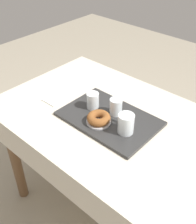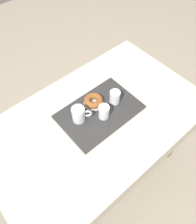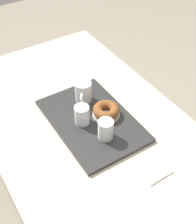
{
  "view_description": "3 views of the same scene",
  "coord_description": "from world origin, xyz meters",
  "px_view_note": "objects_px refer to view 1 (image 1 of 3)",
  "views": [
    {
      "loc": [
        -0.64,
        0.86,
        1.63
      ],
      "look_at": [
        0.07,
        0.07,
        0.84
      ],
      "focal_mm": 44.23,
      "sensor_mm": 36.0,
      "label": 1
    },
    {
      "loc": [
        -0.47,
        -0.56,
        1.87
      ],
      "look_at": [
        0.01,
        0.0,
        0.83
      ],
      "focal_mm": 35.94,
      "sensor_mm": 36.0,
      "label": 2
    },
    {
      "loc": [
        0.86,
        -0.46,
        1.73
      ],
      "look_at": [
        0.04,
        0.06,
        0.82
      ],
      "focal_mm": 49.77,
      "sensor_mm": 36.0,
      "label": 3
    }
  ],
  "objects_px": {
    "paper_napkin": "(55,99)",
    "dining_table": "(118,140)",
    "water_glass_far": "(93,101)",
    "water_glass_near": "(116,107)",
    "serving_tray": "(109,118)",
    "sugar_donut_left": "(99,118)",
    "donut_plate_left": "(99,122)",
    "tea_mug_left": "(126,124)"
  },
  "relations": [
    {
      "from": "water_glass_far",
      "to": "paper_napkin",
      "type": "relative_size",
      "value": 0.77
    },
    {
      "from": "serving_tray",
      "to": "sugar_donut_left",
      "type": "xyz_separation_m",
      "value": [
        0.01,
        0.07,
        0.03
      ]
    },
    {
      "from": "water_glass_near",
      "to": "sugar_donut_left",
      "type": "distance_m",
      "value": 0.11
    },
    {
      "from": "dining_table",
      "to": "water_glass_near",
      "type": "height_order",
      "value": "water_glass_near"
    },
    {
      "from": "serving_tray",
      "to": "water_glass_near",
      "type": "xyz_separation_m",
      "value": [
        -0.01,
        -0.04,
        0.05
      ]
    },
    {
      "from": "serving_tray",
      "to": "water_glass_far",
      "type": "distance_m",
      "value": 0.13
    },
    {
      "from": "water_glass_far",
      "to": "donut_plate_left",
      "type": "relative_size",
      "value": 0.71
    },
    {
      "from": "dining_table",
      "to": "paper_napkin",
      "type": "relative_size",
      "value": 11.91
    },
    {
      "from": "donut_plate_left",
      "to": "paper_napkin",
      "type": "height_order",
      "value": "donut_plate_left"
    },
    {
      "from": "dining_table",
      "to": "water_glass_near",
      "type": "bearing_deg",
      "value": -27.09
    },
    {
      "from": "donut_plate_left",
      "to": "paper_napkin",
      "type": "distance_m",
      "value": 0.33
    },
    {
      "from": "dining_table",
      "to": "serving_tray",
      "type": "relative_size",
      "value": 2.78
    },
    {
      "from": "dining_table",
      "to": "tea_mug_left",
      "type": "relative_size",
      "value": 12.79
    },
    {
      "from": "serving_tray",
      "to": "water_glass_far",
      "type": "bearing_deg",
      "value": -3.02
    },
    {
      "from": "sugar_donut_left",
      "to": "paper_napkin",
      "type": "xyz_separation_m",
      "value": [
        0.33,
        -0.0,
        -0.04
      ]
    },
    {
      "from": "serving_tray",
      "to": "water_glass_near",
      "type": "relative_size",
      "value": 5.55
    },
    {
      "from": "serving_tray",
      "to": "water_glass_far",
      "type": "relative_size",
      "value": 5.55
    },
    {
      "from": "dining_table",
      "to": "sugar_donut_left",
      "type": "distance_m",
      "value": 0.2
    },
    {
      "from": "tea_mug_left",
      "to": "paper_napkin",
      "type": "relative_size",
      "value": 0.93
    },
    {
      "from": "water_glass_far",
      "to": "donut_plate_left",
      "type": "xyz_separation_m",
      "value": [
        -0.11,
        0.07,
        -0.03
      ]
    },
    {
      "from": "dining_table",
      "to": "paper_napkin",
      "type": "xyz_separation_m",
      "value": [
        0.38,
        0.09,
        0.13
      ]
    },
    {
      "from": "water_glass_far",
      "to": "paper_napkin",
      "type": "distance_m",
      "value": 0.24
    },
    {
      "from": "water_glass_far",
      "to": "water_glass_near",
      "type": "bearing_deg",
      "value": -162.63
    },
    {
      "from": "serving_tray",
      "to": "paper_napkin",
      "type": "height_order",
      "value": "serving_tray"
    },
    {
      "from": "tea_mug_left",
      "to": "sugar_donut_left",
      "type": "xyz_separation_m",
      "value": [
        0.14,
        0.03,
        -0.02
      ]
    },
    {
      "from": "serving_tray",
      "to": "tea_mug_left",
      "type": "distance_m",
      "value": 0.14
    },
    {
      "from": "sugar_donut_left",
      "to": "serving_tray",
      "type": "bearing_deg",
      "value": -99.21
    },
    {
      "from": "water_glass_far",
      "to": "paper_napkin",
      "type": "xyz_separation_m",
      "value": [
        0.22,
        0.07,
        -0.05
      ]
    },
    {
      "from": "tea_mug_left",
      "to": "paper_napkin",
      "type": "height_order",
      "value": "tea_mug_left"
    },
    {
      "from": "serving_tray",
      "to": "dining_table",
      "type": "bearing_deg",
      "value": -151.85
    },
    {
      "from": "water_glass_far",
      "to": "paper_napkin",
      "type": "bearing_deg",
      "value": 17.09
    },
    {
      "from": "serving_tray",
      "to": "water_glass_near",
      "type": "height_order",
      "value": "water_glass_near"
    },
    {
      "from": "serving_tray",
      "to": "tea_mug_left",
      "type": "bearing_deg",
      "value": 165.32
    },
    {
      "from": "sugar_donut_left",
      "to": "dining_table",
      "type": "bearing_deg",
      "value": -121.63
    },
    {
      "from": "dining_table",
      "to": "donut_plate_left",
      "type": "height_order",
      "value": "donut_plate_left"
    },
    {
      "from": "tea_mug_left",
      "to": "water_glass_far",
      "type": "xyz_separation_m",
      "value": [
        0.24,
        -0.04,
        -0.01
      ]
    },
    {
      "from": "paper_napkin",
      "to": "dining_table",
      "type": "bearing_deg",
      "value": -167.35
    },
    {
      "from": "donut_plate_left",
      "to": "dining_table",
      "type": "bearing_deg",
      "value": -121.63
    },
    {
      "from": "tea_mug_left",
      "to": "water_glass_near",
      "type": "bearing_deg",
      "value": -32.58
    },
    {
      "from": "dining_table",
      "to": "paper_napkin",
      "type": "distance_m",
      "value": 0.41
    },
    {
      "from": "serving_tray",
      "to": "tea_mug_left",
      "type": "relative_size",
      "value": 4.6
    },
    {
      "from": "dining_table",
      "to": "water_glass_far",
      "type": "height_order",
      "value": "water_glass_far"
    }
  ]
}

